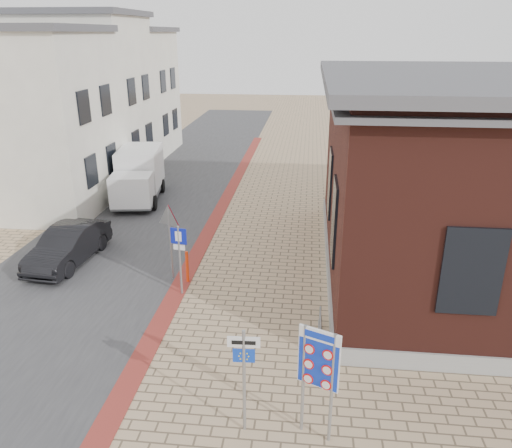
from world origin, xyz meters
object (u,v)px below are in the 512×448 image
at_px(essen_sign, 244,366).
at_px(parking_sign, 179,249).
at_px(box_truck, 139,175).
at_px(bollard, 187,267).
at_px(border_sign, 319,361).
at_px(sedan, 68,245).

bearing_deg(essen_sign, parking_sign, 113.98).
height_order(box_truck, bollard, box_truck).
height_order(border_sign, parking_sign, border_sign).
relative_size(border_sign, bollard, 2.29).
distance_m(sedan, bollard, 4.82).
bearing_deg(essen_sign, border_sign, -2.34).
distance_m(essen_sign, parking_sign, 6.32).
distance_m(box_truck, essen_sign, 16.67).
height_order(border_sign, bollard, border_sign).
height_order(sedan, parking_sign, parking_sign).
height_order(essen_sign, bollard, essen_sign).
bearing_deg(border_sign, parking_sign, 150.66).
xyz_separation_m(essen_sign, bollard, (-2.80, 6.50, -1.07)).
relative_size(essen_sign, parking_sign, 1.04).
relative_size(sedan, essen_sign, 1.67).
bearing_deg(border_sign, box_truck, 143.84).
xyz_separation_m(essen_sign, parking_sign, (-2.80, 5.66, -0.03)).
xyz_separation_m(border_sign, essen_sign, (-1.50, 0.00, -0.22)).
relative_size(sedan, bollard, 3.64).
relative_size(essen_sign, bollard, 2.18).
bearing_deg(box_truck, parking_sign, -72.85).
height_order(sedan, box_truck, box_truck).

